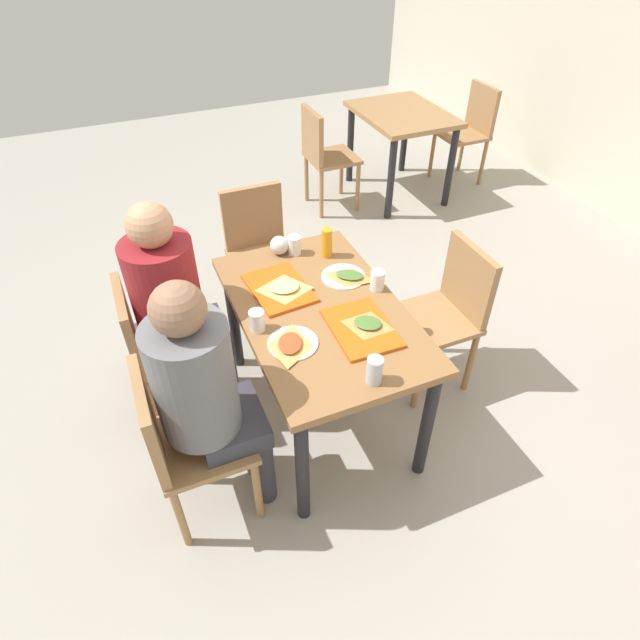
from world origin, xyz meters
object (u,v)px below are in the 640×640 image
object	(u,v)px
pizza_slice_d	(290,344)
person_in_red	(176,301)
main_table	(320,324)
pizza_slice_b	(368,324)
chair_far_side	(449,307)
plastic_cup_a	(377,280)
background_chair_near	(323,152)
chair_left_end	(259,246)
soda_can	(374,370)
chair_near_left	(156,347)
plastic_cup_b	(257,321)
tray_red_far	(361,328)
handbag	(156,355)
chair_near_right	(181,439)
foil_bundle	(279,245)
paper_plate_center	(343,277)
background_chair_far	(470,127)
tray_red_near	(279,288)
paper_plate_near_edge	(293,343)
plastic_cup_c	(294,245)
pizza_slice_c	(349,276)
condiment_bottle	(327,243)
person_in_brown_jacket	(206,389)
background_table	(401,126)
pizza_slice_a	(284,288)

from	to	relation	value
pizza_slice_d	person_in_red	bearing A→B (deg)	-141.59
main_table	pizza_slice_b	bearing A→B (deg)	33.38
chair_far_side	plastic_cup_a	bearing A→B (deg)	-93.90
background_chair_near	chair_left_end	bearing A→B (deg)	-38.69
chair_left_end	soda_can	size ratio (longest dim) A/B	7.05
chair_near_left	plastic_cup_b	bearing A→B (deg)	53.12
tray_red_far	plastic_cup_b	xyz separation A→B (m)	(-0.18, -0.42, 0.04)
soda_can	handbag	distance (m)	1.55
chair_near_right	foil_bundle	xyz separation A→B (m)	(-0.81, 0.73, 0.29)
paper_plate_center	background_chair_far	size ratio (longest dim) A/B	0.26
person_in_red	soda_can	bearing A→B (deg)	37.96
chair_left_end	tray_red_near	size ratio (longest dim) A/B	2.39
paper_plate_near_edge	handbag	xyz separation A→B (m)	(-0.83, -0.57, -0.61)
tray_red_far	background_chair_near	bearing A→B (deg)	160.77
paper_plate_center	plastic_cup_c	distance (m)	0.34
chair_near_left	pizza_slice_c	world-z (taller)	chair_near_left
main_table	condiment_bottle	xyz separation A→B (m)	(-0.39, 0.20, 0.18)
chair_far_side	person_in_brown_jacket	distance (m)	1.42
main_table	background_chair_far	xyz separation A→B (m)	(-2.15, 2.40, -0.13)
person_in_brown_jacket	handbag	size ratio (longest dim) A/B	3.97
main_table	chair_far_side	distance (m)	0.76
main_table	background_table	xyz separation A→B (m)	(-2.15, 1.67, -0.02)
pizza_slice_b	soda_can	bearing A→B (deg)	-22.33
plastic_cup_b	soda_can	bearing A→B (deg)	34.72
tray_red_near	soda_can	size ratio (longest dim) A/B	2.95
foil_bundle	tray_red_near	bearing A→B (deg)	-20.28
pizza_slice_b	pizza_slice_c	distance (m)	0.38
pizza_slice_a	pizza_slice_b	distance (m)	0.47
background_chair_near	tray_red_far	bearing A→B (deg)	-19.23
condiment_bottle	background_table	distance (m)	2.29
pizza_slice_a	foil_bundle	world-z (taller)	foil_bundle
chair_near_left	background_chair_far	world-z (taller)	same
foil_bundle	tray_red_far	bearing A→B (deg)	10.19
background_chair_near	chair_far_side	bearing A→B (deg)	-4.79
plastic_cup_c	background_chair_far	bearing A→B (deg)	125.42
plastic_cup_b	foil_bundle	xyz separation A→B (m)	(-0.54, 0.29, 0.00)
paper_plate_near_edge	pizza_slice_b	xyz separation A→B (m)	(0.03, 0.34, 0.02)
background_chair_far	person_in_red	bearing A→B (deg)	-58.48
person_in_red	handbag	distance (m)	0.72
tray_red_far	paper_plate_center	world-z (taller)	tray_red_far
tray_red_near	condiment_bottle	size ratio (longest dim) A/B	2.25
plastic_cup_c	tray_red_far	bearing A→B (deg)	4.59
paper_plate_center	soda_can	distance (m)	0.71
tray_red_near	pizza_slice_a	distance (m)	0.04
paper_plate_center	pizza_slice_b	bearing A→B (deg)	-9.08
plastic_cup_a	background_chair_far	world-z (taller)	background_chair_far
main_table	pizza_slice_b	xyz separation A→B (m)	(0.21, 0.14, 0.13)
chair_far_side	background_chair_far	size ratio (longest dim) A/B	1.00
tray_red_far	person_in_red	bearing A→B (deg)	-125.15
pizza_slice_d	background_table	size ratio (longest dim) A/B	0.27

